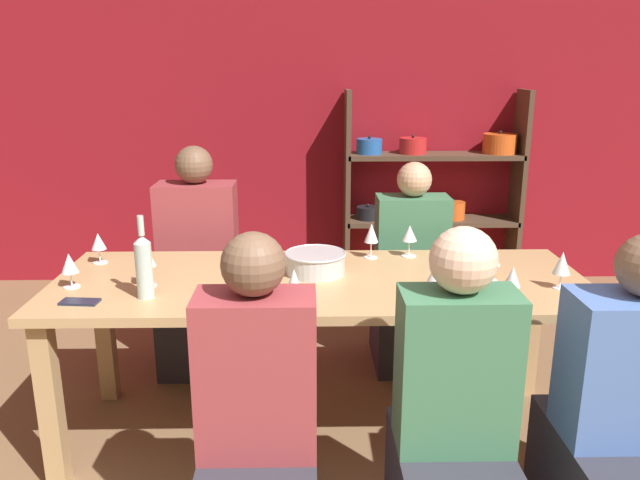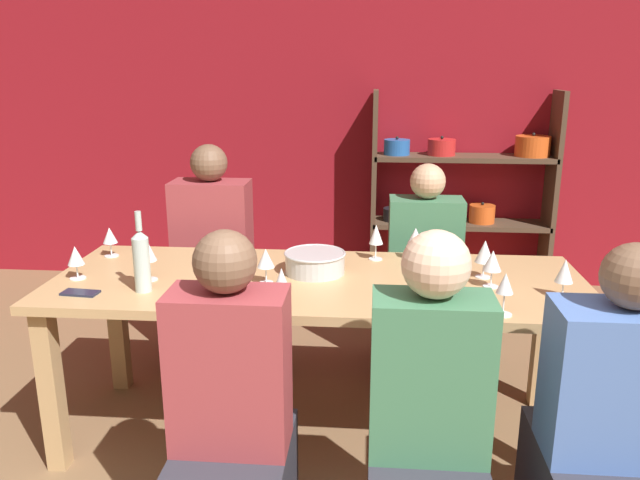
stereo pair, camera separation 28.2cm
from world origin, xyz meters
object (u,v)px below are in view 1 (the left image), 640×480
Objects in this scene: wine_glass_empty_a at (269,260)px; person_near_b at (259,450)px; wine_glass_white_f at (69,265)px; wine_glass_white_e at (492,256)px; wine_glass_red_a at (481,248)px; wine_glass_empty_b at (512,278)px; mixing_bowl at (315,262)px; wine_glass_white_a at (371,234)px; wine_glass_white_c at (410,234)px; wine_glass_white_d at (147,257)px; wine_glass_empty_d at (436,274)px; person_near_c at (622,446)px; cell_phone at (80,302)px; person_near_a at (451,444)px; person_far_a at (410,292)px; wine_glass_red_b at (294,283)px; shelf_unit at (433,210)px; wine_glass_white_b at (98,243)px; wine_glass_empty_c at (562,264)px; dining_table at (320,298)px; person_far_b at (201,288)px; wine_bottle_green at (144,265)px.

person_near_b is at bearing -90.26° from wine_glass_empty_a.
wine_glass_white_e is at bearing 1.45° from wine_glass_white_f.
wine_glass_red_a is 1.02× the size of wine_glass_empty_b.
mixing_bowl is 0.36m from wine_glass_white_a.
wine_glass_white_c is 0.13× the size of person_near_b.
wine_glass_empty_d is (1.20, -0.17, -0.03)m from wine_glass_white_d.
person_near_c is (1.24, -0.69, -0.46)m from wine_glass_empty_a.
wine_glass_white_d reaches higher than cell_phone.
wine_glass_white_e is at bearing 66.75° from person_near_a.
person_far_a reaches higher than wine_glass_empty_a.
person_near_c is at bearing -21.20° from wine_glass_white_d.
shelf_unit is at bearing 67.22° from wine_glass_red_b.
wine_glass_white_b is 0.98× the size of wine_glass_white_f.
wine_glass_white_a is 0.88m from wine_glass_empty_c.
wine_glass_empty_c is 1.99m from cell_phone.
person_near_a reaches higher than wine_glass_white_e.
wine_glass_red_a is 0.14× the size of person_near_a.
wine_glass_white_a is 1.12× the size of cell_phone.
wine_glass_white_a is at bearing 50.39° from dining_table.
wine_glass_white_f is 0.93× the size of wine_glass_empty_c.
shelf_unit reaches higher than person_far_a.
wine_glass_empty_a is at bearing -170.77° from wine_glass_red_a.
person_far_b reaches higher than person_far_a.
wine_glass_empty_b is (0.48, -0.66, 0.00)m from wine_glass_white_a.
person_near_a is (0.45, -0.86, -0.38)m from mixing_bowl.
wine_glass_white_f is (-0.84, -0.01, -0.01)m from wine_glass_empty_a.
wine_glass_white_c is at bearing 31.19° from wine_glass_empty_a.
wine_bottle_green is 2.05× the size of wine_glass_empty_b.
shelf_unit is 9.71× the size of cell_phone.
wine_glass_empty_a is 0.61m from wine_glass_white_a.
wine_glass_empty_d is 0.11× the size of person_far_b.
wine_glass_empty_d is at bearing -169.18° from wine_glass_empty_c.
person_near_b is at bearing -103.11° from mixing_bowl.
person_near_a is at bearing -47.18° from wine_glass_empty_a.
person_near_a is (0.54, -0.41, -0.44)m from wine_glass_red_b.
person_near_a is (1.39, -0.50, -0.33)m from cell_phone.
wine_glass_empty_b reaches higher than mixing_bowl.
wine_glass_white_b reaches higher than mixing_bowl.
wine_glass_empty_c is (0.28, -0.22, -0.01)m from wine_glass_red_a.
wine_glass_white_f is 2.08m from wine_glass_empty_c.
wine_glass_red_a is 1.36m from person_near_b.
mixing_bowl is 0.24× the size of person_far_a.
wine_glass_white_e is (1.48, 0.04, -0.02)m from wine_glass_white_d.
person_far_b is (-0.92, 0.44, -0.43)m from wine_glass_white_a.
wine_glass_white_f is 0.12× the size of person_near_b.
wine_glass_red_b is at bearing -6.29° from cell_phone.
wine_glass_red_b is at bearing 160.82° from person_near_c.
person_far_b reaches higher than wine_glass_white_d.
wine_glass_white_e is 0.13× the size of person_far_b.
wine_glass_empty_d is (-0.45, -2.30, 0.26)m from shelf_unit.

